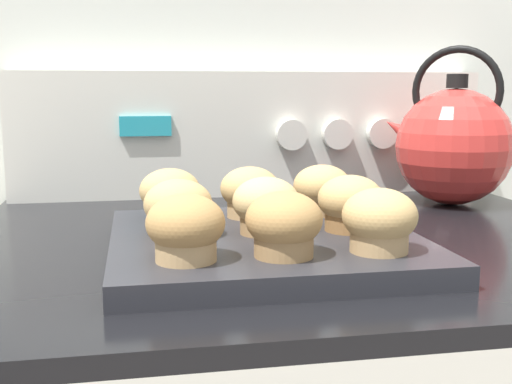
# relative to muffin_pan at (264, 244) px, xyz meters

# --- Properties ---
(wall_back) EXTENTS (8.00, 0.05, 2.40)m
(wall_back) POSITION_rel_muffin_pan_xyz_m (0.06, 0.43, 0.25)
(wall_back) COLOR silver
(wall_back) RESTS_ON ground_plane
(control_panel) EXTENTS (0.74, 0.07, 0.19)m
(control_panel) POSITION_rel_muffin_pan_xyz_m (0.06, 0.38, 0.09)
(control_panel) COLOR silver
(control_panel) RESTS_ON stove_range
(muffin_pan) EXTENTS (0.30, 0.30, 0.02)m
(muffin_pan) POSITION_rel_muffin_pan_xyz_m (0.00, 0.00, 0.00)
(muffin_pan) COLOR #28282D
(muffin_pan) RESTS_ON stove_range
(muffin_r0_c0) EXTENTS (0.07, 0.07, 0.06)m
(muffin_r0_c0) POSITION_rel_muffin_pan_xyz_m (-0.09, -0.09, 0.04)
(muffin_r0_c0) COLOR tan
(muffin_r0_c0) RESTS_ON muffin_pan
(muffin_r0_c1) EXTENTS (0.07, 0.07, 0.06)m
(muffin_r0_c1) POSITION_rel_muffin_pan_xyz_m (-0.00, -0.09, 0.04)
(muffin_r0_c1) COLOR #A37A4C
(muffin_r0_c1) RESTS_ON muffin_pan
(muffin_r0_c2) EXTENTS (0.07, 0.07, 0.06)m
(muffin_r0_c2) POSITION_rel_muffin_pan_xyz_m (0.09, -0.09, 0.04)
(muffin_r0_c2) COLOR tan
(muffin_r0_c2) RESTS_ON muffin_pan
(muffin_r1_c0) EXTENTS (0.07, 0.07, 0.06)m
(muffin_r1_c0) POSITION_rel_muffin_pan_xyz_m (-0.09, 0.00, 0.04)
(muffin_r1_c0) COLOR tan
(muffin_r1_c0) RESTS_ON muffin_pan
(muffin_r1_c1) EXTENTS (0.07, 0.07, 0.06)m
(muffin_r1_c1) POSITION_rel_muffin_pan_xyz_m (0.00, 0.00, 0.04)
(muffin_r1_c1) COLOR #A37A4C
(muffin_r1_c1) RESTS_ON muffin_pan
(muffin_r1_c2) EXTENTS (0.07, 0.07, 0.06)m
(muffin_r1_c2) POSITION_rel_muffin_pan_xyz_m (0.09, -0.00, 0.04)
(muffin_r1_c2) COLOR olive
(muffin_r1_c2) RESTS_ON muffin_pan
(muffin_r2_c0) EXTENTS (0.07, 0.07, 0.06)m
(muffin_r2_c0) POSITION_rel_muffin_pan_xyz_m (-0.09, 0.09, 0.04)
(muffin_r2_c0) COLOR tan
(muffin_r2_c0) RESTS_ON muffin_pan
(muffin_r2_c1) EXTENTS (0.07, 0.07, 0.06)m
(muffin_r2_c1) POSITION_rel_muffin_pan_xyz_m (0.00, 0.09, 0.04)
(muffin_r2_c1) COLOR tan
(muffin_r2_c1) RESTS_ON muffin_pan
(muffin_r2_c2) EXTENTS (0.07, 0.07, 0.06)m
(muffin_r2_c2) POSITION_rel_muffin_pan_xyz_m (0.09, 0.09, 0.04)
(muffin_r2_c2) COLOR #A37A4C
(muffin_r2_c2) RESTS_ON muffin_pan
(tea_kettle) EXTENTS (0.18, 0.17, 0.23)m
(tea_kettle) POSITION_rel_muffin_pan_xyz_m (0.33, 0.23, 0.08)
(tea_kettle) COLOR red
(tea_kettle) RESTS_ON stove_range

